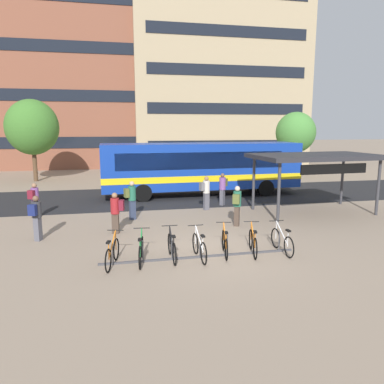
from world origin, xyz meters
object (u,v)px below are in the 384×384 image
parked_bicycle_orange_4 (225,244)px  commuter_navy_pack_1 (36,215)px  parked_bicycle_black_2 (172,248)px  transit_shelter (316,158)px  street_tree_0 (296,133)px  parked_bicycle_orange_5 (253,243)px  commuter_olive_pack_2 (131,198)px  commuter_olive_pack_0 (223,187)px  parked_bicycle_white_6 (282,242)px  parked_bicycle_green_1 (141,251)px  street_tree_1 (32,127)px  parked_bicycle_white_3 (199,247)px  city_bus (203,167)px  parked_bicycle_orange_0 (112,254)px  commuter_grey_pack_3 (206,191)px  commuter_maroon_pack_4 (116,210)px  commuter_olive_pack_5 (237,203)px  commuter_maroon_pack_6 (35,198)px

parked_bicycle_orange_4 → commuter_navy_pack_1: 6.99m
parked_bicycle_black_2 → transit_shelter: transit_shelter is taller
parked_bicycle_black_2 → street_tree_0: (13.23, 17.85, 3.31)m
parked_bicycle_orange_5 → commuter_olive_pack_2: 6.67m
commuter_olive_pack_0 → commuter_navy_pack_1: size_ratio=1.02×
parked_bicycle_white_6 → parked_bicycle_green_1: bearing=90.0°
commuter_olive_pack_0 → commuter_navy_pack_1: bearing=-18.3°
street_tree_1 → parked_bicycle_orange_4: bearing=-63.3°
parked_bicycle_black_2 → transit_shelter: size_ratio=0.28×
commuter_navy_pack_1 → commuter_olive_pack_0: bearing=-41.3°
parked_bicycle_black_2 → parked_bicycle_orange_5: size_ratio=1.02×
parked_bicycle_white_3 → commuter_navy_pack_1: bearing=58.6°
city_bus → street_tree_1: street_tree_1 is taller
city_bus → parked_bicycle_orange_4: city_bus is taller
parked_bicycle_white_6 → parked_bicycle_orange_0: bearing=90.8°
parked_bicycle_orange_4 → commuter_grey_pack_3: 6.74m
commuter_olive_pack_2 → transit_shelter: bearing=-20.0°
parked_bicycle_orange_0 → parked_bicycle_white_6: same height
parked_bicycle_orange_5 → street_tree_1: street_tree_1 is taller
commuter_navy_pack_1 → transit_shelter: bearing=-60.4°
parked_bicycle_black_2 → parked_bicycle_white_3: (0.87, -0.13, 0.00)m
commuter_navy_pack_1 → street_tree_0: 23.40m
parked_bicycle_white_6 → street_tree_1: street_tree_1 is taller
commuter_olive_pack_0 → street_tree_1: size_ratio=0.28×
city_bus → commuter_olive_pack_2: size_ratio=6.85×
parked_bicycle_black_2 → parked_bicycle_orange_5: 2.71m
parked_bicycle_orange_5 → commuter_grey_pack_3: 6.77m
commuter_olive_pack_2 → commuter_maroon_pack_4: size_ratio=1.07×
parked_bicycle_white_6 → commuter_olive_pack_5: size_ratio=1.00×
parked_bicycle_green_1 → commuter_olive_pack_0: size_ratio=0.99×
street_tree_0 → commuter_maroon_pack_6: bearing=-149.0°
parked_bicycle_orange_0 → street_tree_0: size_ratio=0.31×
parked_bicycle_white_6 → street_tree_0: 20.59m
commuter_grey_pack_3 → street_tree_1: (-10.57, 12.45, 3.14)m
parked_bicycle_green_1 → parked_bicycle_white_6: 4.70m
parked_bicycle_orange_0 → parked_bicycle_orange_4: bearing=-73.0°
parked_bicycle_orange_4 → street_tree_0: 21.41m
parked_bicycle_orange_0 → commuter_maroon_pack_6: (-3.53, 6.84, 0.55)m
parked_bicycle_orange_4 → transit_shelter: 8.21m
parked_bicycle_white_6 → commuter_grey_pack_3: (-0.97, 6.82, 0.61)m
transit_shelter → commuter_grey_pack_3: bearing=159.2°
commuter_maroon_pack_4 → street_tree_0: (14.95, 14.53, 2.75)m
parked_bicycle_orange_4 → commuter_grey_pack_3: bearing=2.8°
commuter_olive_pack_5 → street_tree_1: bearing=63.2°
parked_bicycle_green_1 → city_bus: bearing=-14.9°
commuter_olive_pack_5 → transit_shelter: bearing=-41.5°
parked_bicycle_orange_0 → parked_bicycle_black_2: 1.86m
parked_bicycle_green_1 → commuter_maroon_pack_6: commuter_maroon_pack_6 is taller
commuter_navy_pack_1 → commuter_olive_pack_2: commuter_olive_pack_2 is taller
parked_bicycle_orange_0 → street_tree_1: street_tree_1 is taller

